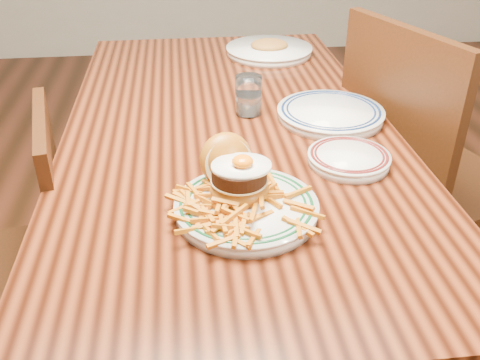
{
  "coord_description": "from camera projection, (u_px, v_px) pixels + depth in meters",
  "views": [
    {
      "loc": [
        -0.12,
        -1.27,
        1.35
      ],
      "look_at": [
        -0.02,
        -0.43,
        0.84
      ],
      "focal_mm": 40.0,
      "sensor_mm": 36.0,
      "label": 1
    }
  ],
  "objects": [
    {
      "name": "table",
      "position": [
        230.0,
        154.0,
        1.45
      ],
      "size": [
        0.85,
        1.6,
        0.75
      ],
      "color": "black",
      "rests_on": "floor"
    },
    {
      "name": "chair_left",
      "position": [
        23.0,
        258.0,
        1.41
      ],
      "size": [
        0.46,
        0.46,
        0.84
      ],
      "rotation": [
        0.0,
        0.0,
        0.2
      ],
      "color": "#39190B",
      "rests_on": "floor"
    },
    {
      "name": "chair_right",
      "position": [
        418.0,
        173.0,
        1.63
      ],
      "size": [
        0.59,
        0.59,
        0.99
      ],
      "rotation": [
        0.0,
        0.0,
        3.48
      ],
      "color": "#39190B",
      "rests_on": "floor"
    },
    {
      "name": "rear_plate",
      "position": [
        330.0,
        113.0,
        1.42
      ],
      "size": [
        0.28,
        0.28,
        0.03
      ],
      "rotation": [
        0.0,
        0.0,
        -0.34
      ],
      "color": "silver",
      "rests_on": "table"
    },
    {
      "name": "floor",
      "position": [
        232.0,
        327.0,
        1.79
      ],
      "size": [
        6.0,
        6.0,
        0.0
      ],
      "primitive_type": "plane",
      "color": "black",
      "rests_on": "ground"
    },
    {
      "name": "main_plate",
      "position": [
        243.0,
        195.0,
        1.04
      ],
      "size": [
        0.28,
        0.3,
        0.14
      ],
      "rotation": [
        0.0,
        0.0,
        0.3
      ],
      "color": "silver",
      "rests_on": "table"
    },
    {
      "name": "side_plate",
      "position": [
        349.0,
        158.0,
        1.21
      ],
      "size": [
        0.19,
        0.19,
        0.03
      ],
      "rotation": [
        0.0,
        0.0,
        0.22
      ],
      "color": "silver",
      "rests_on": "table"
    },
    {
      "name": "water_glass",
      "position": [
        249.0,
        98.0,
        1.44
      ],
      "size": [
        0.07,
        0.07,
        0.11
      ],
      "color": "white",
      "rests_on": "table"
    },
    {
      "name": "far_plate",
      "position": [
        269.0,
        50.0,
        1.89
      ],
      "size": [
        0.3,
        0.3,
        0.05
      ],
      "rotation": [
        0.0,
        0.0,
        0.01
      ],
      "color": "silver",
      "rests_on": "table"
    }
  ]
}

